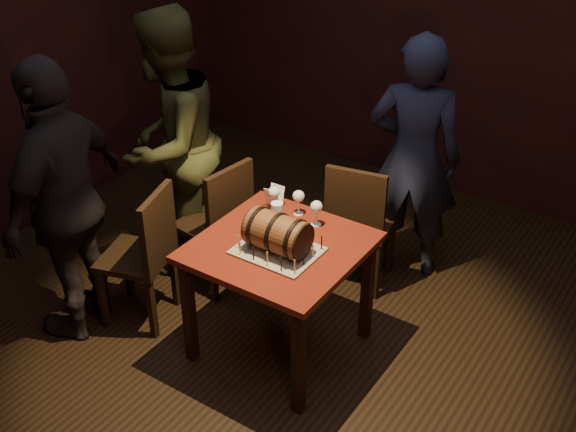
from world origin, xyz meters
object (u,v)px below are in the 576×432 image
(wine_glass_left, at_px, (274,193))
(person_left_front, at_px, (66,202))
(pub_table, at_px, (280,260))
(barrel_cake, at_px, (277,233))
(chair_left_front, at_px, (146,250))
(pint_of_ale, at_px, (277,215))
(chair_back, at_px, (359,220))
(chair_left_rear, at_px, (220,219))
(wine_glass_right, at_px, (316,208))
(person_back, at_px, (414,159))
(wine_glass_mid, at_px, (299,197))
(person_left_rear, at_px, (169,144))

(wine_glass_left, bearing_deg, person_left_front, -139.89)
(pub_table, xyz_separation_m, wine_glass_left, (-0.24, 0.29, 0.23))
(barrel_cake, height_order, chair_left_front, barrel_cake)
(pint_of_ale, height_order, chair_back, chair_back)
(barrel_cake, xyz_separation_m, pint_of_ale, (-0.16, 0.23, -0.05))
(chair_left_rear, height_order, person_left_front, person_left_front)
(chair_left_front, distance_m, person_left_front, 0.56)
(pub_table, relative_size, wine_glass_right, 5.59)
(pint_of_ale, xyz_separation_m, person_left_front, (-1.04, -0.65, 0.06))
(barrel_cake, distance_m, chair_left_rear, 0.89)
(wine_glass_left, xyz_separation_m, person_back, (0.49, 0.91, -0.01))
(pint_of_ale, distance_m, person_back, 1.11)
(chair_left_front, relative_size, person_back, 0.55)
(wine_glass_mid, xyz_separation_m, wine_glass_right, (0.15, -0.05, 0.00))
(barrel_cake, relative_size, person_back, 0.23)
(wine_glass_left, height_order, wine_glass_right, same)
(wine_glass_left, bearing_deg, chair_left_front, -139.32)
(person_left_front, bearing_deg, pint_of_ale, 108.86)
(chair_back, relative_size, person_back, 0.55)
(wine_glass_mid, distance_m, chair_back, 0.61)
(pub_table, distance_m, barrel_cake, 0.24)
(wine_glass_left, xyz_separation_m, wine_glass_mid, (0.15, 0.04, -0.00))
(barrel_cake, height_order, wine_glass_right, barrel_cake)
(pub_table, distance_m, chair_left_front, 0.88)
(wine_glass_left, height_order, pint_of_ale, wine_glass_left)
(wine_glass_right, bearing_deg, barrel_cake, -94.58)
(chair_left_rear, bearing_deg, wine_glass_mid, 2.24)
(chair_back, bearing_deg, pint_of_ale, -106.84)
(wine_glass_left, height_order, person_left_rear, person_left_rear)
(chair_back, bearing_deg, wine_glass_left, -120.87)
(pub_table, distance_m, wine_glass_right, 0.37)
(wine_glass_left, xyz_separation_m, chair_left_rear, (-0.45, 0.02, -0.35))
(person_back, bearing_deg, person_left_rear, 13.69)
(person_back, xyz_separation_m, person_left_front, (-1.42, -1.70, 0.03))
(person_left_front, bearing_deg, wine_glass_left, 117.02)
(wine_glass_mid, relative_size, wine_glass_right, 1.00)
(pub_table, bearing_deg, wine_glass_mid, 105.26)
(barrel_cake, xyz_separation_m, person_back, (0.22, 1.28, -0.02))
(chair_back, height_order, chair_left_rear, same)
(pub_table, relative_size, wine_glass_mid, 5.59)
(wine_glass_right, bearing_deg, pint_of_ale, -145.48)
(wine_glass_right, xyz_separation_m, person_left_rear, (-1.22, 0.10, 0.05))
(chair_left_front, relative_size, person_left_rear, 0.51)
(barrel_cake, relative_size, person_left_rear, 0.22)
(chair_left_front, bearing_deg, pub_table, 14.85)
(chair_back, bearing_deg, wine_glass_right, -91.02)
(chair_left_front, xyz_separation_m, person_left_front, (-0.33, -0.27, 0.36))
(barrel_cake, distance_m, person_left_rear, 1.27)
(barrel_cake, relative_size, chair_left_rear, 0.43)
(chair_left_rear, distance_m, person_left_rear, 0.61)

